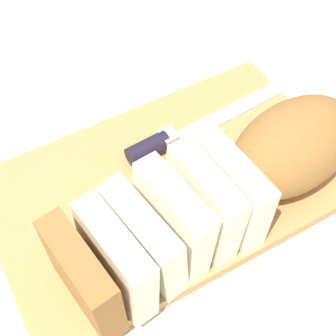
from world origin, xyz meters
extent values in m
plane|color=beige|center=(0.00, 0.00, 0.00)|extent=(3.00, 3.00, 0.00)
cube|color=tan|center=(0.00, 0.00, 0.01)|extent=(0.43, 0.27, 0.02)
ellipsoid|color=#996633|center=(-0.13, 0.06, 0.07)|extent=(0.18, 0.12, 0.11)
cube|color=#F2E8CC|center=(-0.03, 0.08, 0.07)|extent=(0.03, 0.11, 0.11)
cube|color=#F2E8CC|center=(0.00, 0.07, 0.07)|extent=(0.04, 0.11, 0.11)
cube|color=#F2E8CC|center=(0.04, 0.07, 0.07)|extent=(0.05, 0.11, 0.11)
cube|color=#F2E8CC|center=(0.07, 0.08, 0.07)|extent=(0.05, 0.11, 0.11)
cube|color=#F2E8CC|center=(0.11, 0.08, 0.07)|extent=(0.04, 0.11, 0.11)
cube|color=#996633|center=(0.15, 0.08, 0.07)|extent=(0.04, 0.11, 0.11)
cube|color=silver|center=(-0.13, -0.05, 0.02)|extent=(0.19, 0.03, 0.00)
cylinder|color=black|center=(0.00, -0.05, 0.03)|extent=(0.06, 0.03, 0.03)
cube|color=silver|center=(-0.03, -0.05, 0.03)|extent=(0.02, 0.02, 0.02)
sphere|color=tan|center=(-0.01, -0.03, 0.02)|extent=(0.00, 0.00, 0.00)
sphere|color=tan|center=(-0.04, 0.08, 0.02)|extent=(0.01, 0.01, 0.01)
sphere|color=tan|center=(-0.08, -0.03, 0.02)|extent=(0.00, 0.00, 0.00)
sphere|color=tan|center=(0.00, -0.02, 0.02)|extent=(0.01, 0.01, 0.01)
camera|label=1|loc=(0.17, 0.29, 0.52)|focal=52.11mm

